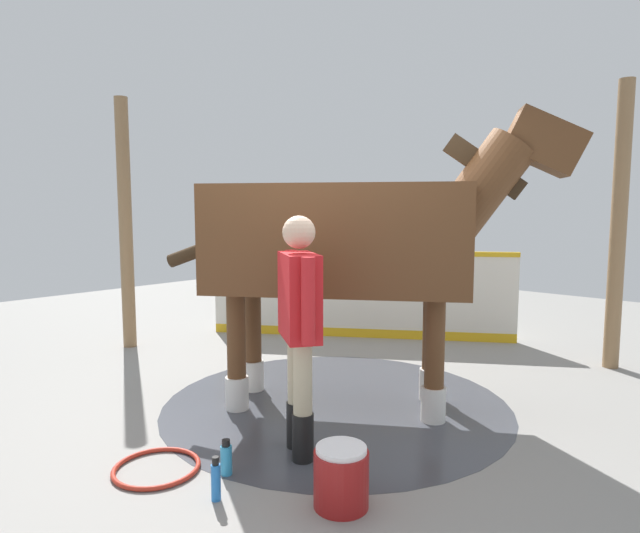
{
  "coord_description": "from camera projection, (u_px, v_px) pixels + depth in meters",
  "views": [
    {
      "loc": [
        2.92,
        -3.19,
        1.71
      ],
      "look_at": [
        0.23,
        -0.17,
        1.28
      ],
      "focal_mm": 29.7,
      "sensor_mm": 36.0,
      "label": 1
    }
  ],
  "objects": [
    {
      "name": "roof_post_far",
      "position": [
        126.0,
        225.0,
        6.51
      ],
      "size": [
        0.16,
        0.16,
        3.06
      ],
      "primitive_type": "cylinder",
      "color": "olive",
      "rests_on": "ground"
    },
    {
      "name": "bottle_spray",
      "position": [
        216.0,
        480.0,
        3.12
      ],
      "size": [
        0.06,
        0.06,
        0.27
      ],
      "color": "blue",
      "rests_on": "ground"
    },
    {
      "name": "ground_plane",
      "position": [
        313.0,
        414.0,
        4.49
      ],
      "size": [
        16.0,
        16.0,
        0.02
      ],
      "primitive_type": "cube",
      "color": "gray"
    },
    {
      "name": "wet_patch",
      "position": [
        336.0,
        404.0,
        4.68
      ],
      "size": [
        3.04,
        3.04,
        0.0
      ],
      "primitive_type": "cylinder",
      "color": "#42444C",
      "rests_on": "ground"
    },
    {
      "name": "roof_post_near",
      "position": [
        618.0,
        227.0,
        5.62
      ],
      "size": [
        0.16,
        0.16,
        3.06
      ],
      "primitive_type": "cylinder",
      "color": "olive",
      "rests_on": "ground"
    },
    {
      "name": "bottle_shampoo",
      "position": [
        226.0,
        459.0,
        3.43
      ],
      "size": [
        0.08,
        0.08,
        0.23
      ],
      "color": "#3399CC",
      "rests_on": "ground"
    },
    {
      "name": "wash_bucket",
      "position": [
        341.0,
        477.0,
        3.05
      ],
      "size": [
        0.32,
        0.32,
        0.36
      ],
      "color": "maroon",
      "rests_on": "ground"
    },
    {
      "name": "hose_coil",
      "position": [
        157.0,
        468.0,
        3.49
      ],
      "size": [
        0.57,
        0.57,
        0.03
      ],
      "primitive_type": "torus",
      "color": "#B72D1E",
      "rests_on": "ground"
    },
    {
      "name": "barrier_wall",
      "position": [
        360.0,
        297.0,
        7.11
      ],
      "size": [
        3.46,
        2.26,
        1.18
      ],
      "color": "silver",
      "rests_on": "ground"
    },
    {
      "name": "horse",
      "position": [
        350.0,
        242.0,
        4.51
      ],
      "size": [
        3.07,
        2.15,
        2.53
      ],
      "rotation": [
        0.0,
        0.0,
        0.57
      ],
      "color": "brown",
      "rests_on": "ground"
    },
    {
      "name": "handler",
      "position": [
        299.0,
        319.0,
        3.63
      ],
      "size": [
        0.57,
        0.46,
        1.67
      ],
      "rotation": [
        0.0,
        0.0,
        4.1
      ],
      "color": "black",
      "rests_on": "ground"
    }
  ]
}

